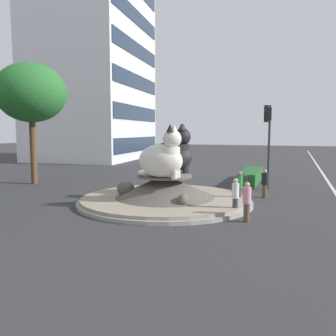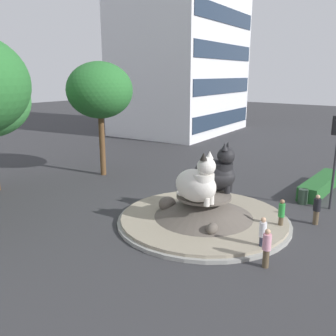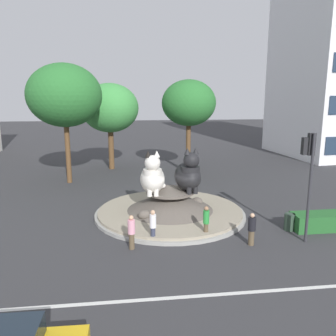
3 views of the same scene
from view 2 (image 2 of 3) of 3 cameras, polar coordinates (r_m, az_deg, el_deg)
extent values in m
plane|color=#333335|center=(19.58, 5.51, -8.35)|extent=(160.00, 160.00, 0.00)
cylinder|color=gray|center=(19.54, 5.51, -8.11)|extent=(9.01, 9.01, 0.18)
cylinder|color=gray|center=(19.48, 5.53, -7.66)|extent=(8.65, 8.65, 0.15)
cone|color=#564F47|center=(19.24, 5.57, -5.86)|extent=(5.16, 5.16, 1.16)
cylinder|color=#564F47|center=(19.07, 5.61, -4.39)|extent=(2.84, 2.84, 0.12)
ellipsoid|color=#564F47|center=(20.87, 7.33, -5.09)|extent=(0.74, 0.55, 0.59)
ellipsoid|color=#564F47|center=(19.97, -0.12, -5.59)|extent=(0.98, 0.91, 0.78)
ellipsoid|color=#564F47|center=(17.32, 6.90, -9.38)|extent=(0.67, 0.50, 0.54)
ellipsoid|color=silver|center=(17.86, 4.33, -2.74)|extent=(1.54, 2.30, 1.62)
cylinder|color=silver|center=(17.56, 5.50, -2.45)|extent=(1.11, 1.11, 1.01)
sphere|color=silver|center=(17.23, 6.01, 0.27)|extent=(0.89, 0.89, 0.89)
torus|color=silver|center=(18.86, 2.74, -3.84)|extent=(1.02, 1.02, 0.20)
cone|color=silver|center=(17.31, 6.52, 2.07)|extent=(0.38, 0.38, 0.36)
cone|color=black|center=(16.91, 5.58, 1.81)|extent=(0.38, 0.38, 0.36)
cylinder|color=silver|center=(17.75, 6.75, -4.98)|extent=(0.28, 0.28, 0.41)
cylinder|color=silver|center=(17.46, 6.06, -5.29)|extent=(0.28, 0.28, 0.41)
ellipsoid|color=black|center=(19.70, 7.20, -1.08)|extent=(1.81, 2.51, 1.68)
cylinder|color=black|center=(19.49, 8.47, -0.71)|extent=(1.25, 1.25, 1.05)
sphere|color=black|center=(19.22, 9.04, 1.86)|extent=(0.92, 0.92, 0.92)
torus|color=black|center=(20.57, 5.09, -2.29)|extent=(1.24, 1.24, 0.21)
cone|color=black|center=(19.35, 9.36, 3.55)|extent=(0.43, 0.43, 0.38)
cone|color=black|center=(18.88, 8.84, 3.30)|extent=(0.43, 0.43, 0.38)
cylinder|color=black|center=(19.77, 9.61, -3.01)|extent=(0.29, 0.29, 0.42)
cylinder|color=black|center=(19.43, 9.23, -3.31)|extent=(0.29, 0.29, 0.42)
cylinder|color=#2D2D33|center=(22.51, 24.57, 0.58)|extent=(0.14, 0.14, 5.35)
cube|color=black|center=(22.19, 24.60, 6.07)|extent=(0.33, 0.25, 1.05)
sphere|color=#360606|center=(22.18, 24.49, 6.90)|extent=(0.18, 0.18, 0.18)
sphere|color=#392706|center=(22.21, 24.40, 6.10)|extent=(0.18, 0.18, 0.18)
sphere|color=green|center=(22.26, 24.32, 5.30)|extent=(0.18, 0.18, 0.18)
cube|color=silver|center=(50.02, 2.20, 22.15)|extent=(18.11, 13.70, 28.52)
cube|color=#233347|center=(47.12, 8.54, 7.58)|extent=(15.93, 1.65, 1.85)
cube|color=#233347|center=(46.82, 8.73, 12.53)|extent=(15.93, 1.65, 1.85)
cube|color=#233347|center=(46.87, 8.93, 17.51)|extent=(15.93, 1.65, 1.85)
cube|color=#233347|center=(47.27, 9.13, 22.44)|extent=(15.93, 1.65, 1.85)
cube|color=#235B28|center=(26.26, 22.70, -2.41)|extent=(5.98, 1.20, 0.90)
cylinder|color=brown|center=(28.24, -10.21, 3.36)|extent=(0.42, 0.42, 4.48)
ellipsoid|color=#286B2D|center=(27.76, -10.60, 11.84)|extent=(4.84, 4.84, 4.11)
cylinder|color=#33384C|center=(16.71, 14.42, -11.50)|extent=(0.24, 0.24, 0.77)
cylinder|color=silver|center=(16.42, 14.57, -9.25)|extent=(0.32, 0.32, 0.67)
sphere|color=tan|center=(16.25, 14.67, -7.82)|extent=(0.22, 0.22, 0.22)
cylinder|color=brown|center=(19.09, 17.15, -8.32)|extent=(0.23, 0.23, 0.77)
cylinder|color=#288C38|center=(18.83, 17.31, -6.30)|extent=(0.31, 0.31, 0.67)
sphere|color=#936B4C|center=(18.68, 17.41, -5.02)|extent=(0.22, 0.22, 0.22)
cylinder|color=brown|center=(15.62, 15.01, -13.46)|extent=(0.26, 0.26, 0.77)
cylinder|color=pink|center=(15.30, 15.18, -11.07)|extent=(0.35, 0.35, 0.67)
sphere|color=tan|center=(15.12, 15.30, -9.54)|extent=(0.22, 0.22, 0.22)
cylinder|color=brown|center=(20.55, 22.06, -7.15)|extent=(0.28, 0.28, 0.74)
cylinder|color=black|center=(20.32, 22.24, -5.32)|extent=(0.37, 0.37, 0.65)
sphere|color=tan|center=(20.18, 22.36, -4.17)|extent=(0.21, 0.21, 0.21)
cylinder|color=#2D4233|center=(23.38, 20.30, -4.20)|extent=(0.56, 0.56, 0.90)
camera|label=1|loc=(5.27, -61.69, -41.68)|focal=37.19mm
camera|label=3|loc=(16.25, 76.29, 1.75)|focal=36.81mm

